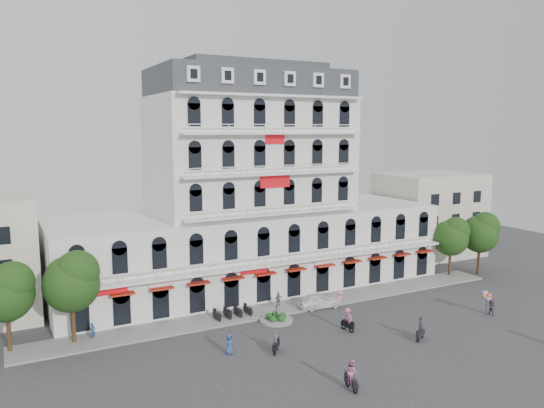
{
  "coord_description": "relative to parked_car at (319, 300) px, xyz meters",
  "views": [
    {
      "loc": [
        -26.14,
        -37.29,
        18.42
      ],
      "look_at": [
        -1.36,
        10.0,
        10.87
      ],
      "focal_mm": 35.0,
      "sensor_mm": 36.0,
      "label": 1
    }
  ],
  "objects": [
    {
      "name": "pedestrian_mid",
      "position": [
        -3.72,
        2.08,
        0.03
      ],
      "size": [
        1.0,
        0.49,
        1.65
      ],
      "primitive_type": "imported",
      "rotation": [
        0.0,
        0.0,
        3.23
      ],
      "color": "slate",
      "rests_on": "ground"
    },
    {
      "name": "flank_building_east",
      "position": [
        27.16,
        12.58,
        5.21
      ],
      "size": [
        14.0,
        10.0,
        12.0
      ],
      "primitive_type": "cube",
      "color": "beige",
      "rests_on": "ground"
    },
    {
      "name": "pedestrian_left",
      "position": [
        -12.79,
        -6.23,
        0.07
      ],
      "size": [
        0.97,
        0.8,
        1.72
      ],
      "primitive_type": "imported",
      "rotation": [
        0.0,
        0.0,
        0.34
      ],
      "color": "#2B4A83",
      "rests_on": "ground"
    },
    {
      "name": "tree_west_inner",
      "position": [
        -23.79,
        2.06,
        4.89
      ],
      "size": [
        4.76,
        4.76,
        8.25
      ],
      "color": "#382314",
      "rests_on": "ground"
    },
    {
      "name": "pedestrian_right",
      "position": [
        2.11,
        -0.57,
        0.06
      ],
      "size": [
        1.21,
        0.86,
        1.69
      ],
      "primitive_type": "imported",
      "rotation": [
        0.0,
        0.0,
        3.37
      ],
      "color": "pink",
      "rests_on": "ground"
    },
    {
      "name": "pedestrian_far",
      "position": [
        -22.29,
        2.08,
        -0.02
      ],
      "size": [
        0.67,
        0.6,
        1.53
      ],
      "primitive_type": "imported",
      "rotation": [
        0.0,
        0.0,
        0.54
      ],
      "color": "navy",
      "rests_on": "ground"
    },
    {
      "name": "tree_east_inner",
      "position": [
        21.21,
        2.56,
        4.42
      ],
      "size": [
        4.4,
        4.37,
        7.57
      ],
      "color": "#382314",
      "rests_on": "ground"
    },
    {
      "name": "parked_car",
      "position": [
        0.0,
        0.0,
        0.0
      ],
      "size": [
        4.82,
        2.4,
        1.58
      ],
      "primitive_type": "imported",
      "rotation": [
        0.0,
        0.0,
        1.45
      ],
      "color": "white",
      "rests_on": "ground"
    },
    {
      "name": "balloon_vendor",
      "position": [
        13.83,
        -9.81,
        0.46
      ],
      "size": [
        1.34,
        1.29,
        2.45
      ],
      "color": "#4F5056",
      "rests_on": "ground"
    },
    {
      "name": "rider_southwest",
      "position": [
        -7.48,
        -15.85,
        0.42
      ],
      "size": [
        0.8,
        1.7,
        2.32
      ],
      "rotation": [
        0.0,
        0.0,
        1.46
      ],
      "color": "black",
      "rests_on": "ground"
    },
    {
      "name": "traffic_island",
      "position": [
        -5.84,
        -1.42,
        -0.53
      ],
      "size": [
        3.2,
        3.2,
        1.6
      ],
      "color": "gray",
      "rests_on": "ground"
    },
    {
      "name": "sidewalk",
      "position": [
        -2.84,
        1.58,
        -0.71
      ],
      "size": [
        53.0,
        4.0,
        0.16
      ],
      "primitive_type": "cube",
      "color": "gray",
      "rests_on": "ground"
    },
    {
      "name": "tree_east_outer",
      "position": [
        25.21,
        1.56,
        4.76
      ],
      "size": [
        4.65,
        4.65,
        8.05
      ],
      "color": "#382314",
      "rests_on": "ground"
    },
    {
      "name": "main_building",
      "position": [
        -2.84,
        10.58,
        9.17
      ],
      "size": [
        45.0,
        15.0,
        25.8
      ],
      "color": "silver",
      "rests_on": "ground"
    },
    {
      "name": "ground",
      "position": [
        -2.84,
        -7.42,
        -0.79
      ],
      "size": [
        120.0,
        120.0,
        0.0
      ],
      "primitive_type": "plane",
      "color": "#38383A",
      "rests_on": "ground"
    },
    {
      "name": "rider_west",
      "position": [
        -9.23,
        -7.73,
        0.04
      ],
      "size": [
        1.23,
        1.38,
        1.94
      ],
      "rotation": [
        0.0,
        0.0,
        0.87
      ],
      "color": "black",
      "rests_on": "ground"
    },
    {
      "name": "rider_northeast",
      "position": [
        3.26,
        -11.33,
        0.29
      ],
      "size": [
        1.56,
        1.01,
        2.19
      ],
      "rotation": [
        0.0,
        0.0,
        3.63
      ],
      "color": "#222327",
      "rests_on": "ground"
    },
    {
      "name": "parked_scooter_row",
      "position": [
        -9.19,
        1.38,
        -0.79
      ],
      "size": [
        4.4,
        1.8,
        1.1
      ],
      "primitive_type": null,
      "color": "black",
      "rests_on": "ground"
    },
    {
      "name": "tree_west_outer",
      "position": [
        -28.79,
        2.56,
        4.56
      ],
      "size": [
        4.5,
        4.48,
        7.76
      ],
      "color": "#382314",
      "rests_on": "ground"
    },
    {
      "name": "rider_center",
      "position": [
        -1.14,
        -6.55,
        0.37
      ],
      "size": [
        0.74,
        1.7,
        2.19
      ],
      "rotation": [
        0.0,
        0.0,
        4.81
      ],
      "color": "black",
      "rests_on": "ground"
    }
  ]
}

